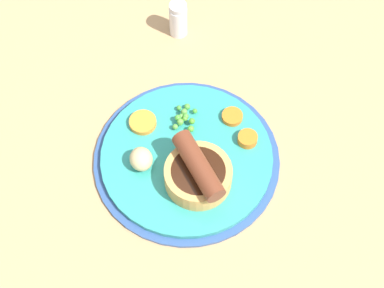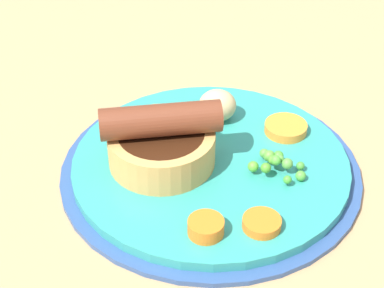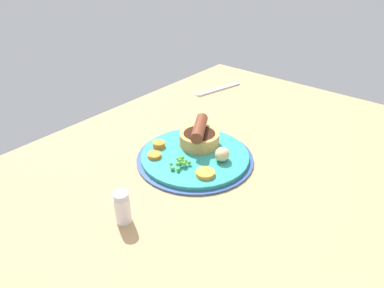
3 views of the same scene
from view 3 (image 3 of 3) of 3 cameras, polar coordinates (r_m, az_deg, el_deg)
dining_table at (r=81.23cm, az=4.81°, el=-2.87°), size 110.00×80.00×3.00cm
dinner_plate at (r=78.72cm, az=0.50°, el=-2.17°), size 26.84×26.84×1.40cm
sausage_pudding at (r=80.68cm, az=1.23°, el=1.30°), size 10.28×9.38×5.88cm
pea_pile at (r=73.69cm, az=-1.88°, el=-3.10°), size 4.95×3.47×1.83cm
potato_chunk_0 at (r=75.52cm, az=5.04°, el=-1.72°), size 4.49×4.28×3.12cm
carrot_slice_0 at (r=77.50cm, az=-6.28°, el=-1.88°), size 4.34×4.34×0.81cm
carrot_slice_1 at (r=71.39cm, az=2.21°, el=-4.89°), size 5.51×5.51×0.87cm
carrot_slice_4 at (r=81.01cm, az=-5.55°, el=-0.06°), size 3.72×3.72×1.24cm
fork at (r=116.32cm, az=4.44°, el=9.10°), size 17.86×5.83×0.60cm
salt_shaker at (r=62.33cm, az=-11.51°, el=-10.34°), size 2.88×2.88×6.39cm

